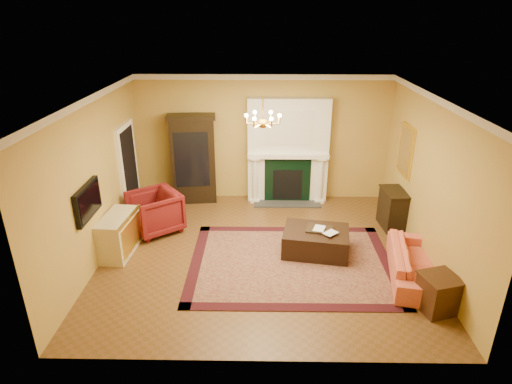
{
  "coord_description": "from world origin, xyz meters",
  "views": [
    {
      "loc": [
        0.0,
        -7.12,
        4.33
      ],
      "look_at": [
        -0.12,
        0.3,
        1.16
      ],
      "focal_mm": 30.0,
      "sensor_mm": 36.0,
      "label": 1
    }
  ],
  "objects_px": {
    "coral_sofa": "(414,259)",
    "console_table": "(393,210)",
    "china_cabinet": "(194,161)",
    "end_table": "(438,294)",
    "pedestal_table": "(161,200)",
    "wingback_armchair": "(155,210)",
    "commode": "(119,235)",
    "leather_ottoman": "(316,241)"
  },
  "relations": [
    {
      "from": "console_table",
      "to": "leather_ottoman",
      "type": "xyz_separation_m",
      "value": [
        -1.75,
        -1.09,
        -0.16
      ]
    },
    {
      "from": "wingback_armchair",
      "to": "pedestal_table",
      "type": "distance_m",
      "value": 0.74
    },
    {
      "from": "wingback_armchair",
      "to": "coral_sofa",
      "type": "xyz_separation_m",
      "value": [
        4.87,
        -1.63,
        -0.12
      ]
    },
    {
      "from": "wingback_armchair",
      "to": "commode",
      "type": "xyz_separation_m",
      "value": [
        -0.49,
        -0.9,
        -0.09
      ]
    },
    {
      "from": "commode",
      "to": "wingback_armchair",
      "type": "bearing_deg",
      "value": 66.08
    },
    {
      "from": "coral_sofa",
      "to": "end_table",
      "type": "relative_size",
      "value": 3.25
    },
    {
      "from": "coral_sofa",
      "to": "console_table",
      "type": "xyz_separation_m",
      "value": [
        0.15,
        1.89,
        0.04
      ]
    },
    {
      "from": "wingback_armchair",
      "to": "console_table",
      "type": "bearing_deg",
      "value": 56.09
    },
    {
      "from": "pedestal_table",
      "to": "console_table",
      "type": "height_order",
      "value": "console_table"
    },
    {
      "from": "wingback_armchair",
      "to": "end_table",
      "type": "distance_m",
      "value": 5.57
    },
    {
      "from": "wingback_armchair",
      "to": "pedestal_table",
      "type": "relative_size",
      "value": 1.48
    },
    {
      "from": "commode",
      "to": "china_cabinet",
      "type": "bearing_deg",
      "value": 70.98
    },
    {
      "from": "coral_sofa",
      "to": "wingback_armchair",
      "type": "bearing_deg",
      "value": 82.49
    },
    {
      "from": "end_table",
      "to": "console_table",
      "type": "distance_m",
      "value": 2.79
    },
    {
      "from": "pedestal_table",
      "to": "commode",
      "type": "xyz_separation_m",
      "value": [
        -0.44,
        -1.63,
        0.01
      ]
    },
    {
      "from": "end_table",
      "to": "leather_ottoman",
      "type": "xyz_separation_m",
      "value": [
        -1.69,
        1.7,
        -0.04
      ]
    },
    {
      "from": "china_cabinet",
      "to": "end_table",
      "type": "relative_size",
      "value": 3.53
    },
    {
      "from": "coral_sofa",
      "to": "end_table",
      "type": "distance_m",
      "value": 0.91
    },
    {
      "from": "wingback_armchair",
      "to": "leather_ottoman",
      "type": "bearing_deg",
      "value": 38.9
    },
    {
      "from": "china_cabinet",
      "to": "leather_ottoman",
      "type": "xyz_separation_m",
      "value": [
        2.67,
        -2.43,
        -0.77
      ]
    },
    {
      "from": "pedestal_table",
      "to": "console_table",
      "type": "relative_size",
      "value": 0.81
    },
    {
      "from": "console_table",
      "to": "coral_sofa",
      "type": "bearing_deg",
      "value": -98.86
    },
    {
      "from": "coral_sofa",
      "to": "console_table",
      "type": "relative_size",
      "value": 2.32
    },
    {
      "from": "china_cabinet",
      "to": "wingback_armchair",
      "type": "relative_size",
      "value": 2.1
    },
    {
      "from": "wingback_armchair",
      "to": "commode",
      "type": "distance_m",
      "value": 1.02
    },
    {
      "from": "pedestal_table",
      "to": "coral_sofa",
      "type": "relative_size",
      "value": 0.35
    },
    {
      "from": "end_table",
      "to": "leather_ottoman",
      "type": "bearing_deg",
      "value": 134.86
    },
    {
      "from": "china_cabinet",
      "to": "coral_sofa",
      "type": "distance_m",
      "value": 5.39
    },
    {
      "from": "pedestal_table",
      "to": "coral_sofa",
      "type": "xyz_separation_m",
      "value": [
        4.92,
        -2.36,
        -0.01
      ]
    },
    {
      "from": "commode",
      "to": "leather_ottoman",
      "type": "xyz_separation_m",
      "value": [
        3.76,
        0.07,
        -0.15
      ]
    },
    {
      "from": "commode",
      "to": "end_table",
      "type": "xyz_separation_m",
      "value": [
        5.45,
        -1.63,
        -0.1
      ]
    },
    {
      "from": "pedestal_table",
      "to": "commode",
      "type": "height_order",
      "value": "commode"
    },
    {
      "from": "commode",
      "to": "leather_ottoman",
      "type": "distance_m",
      "value": 3.76
    },
    {
      "from": "china_cabinet",
      "to": "coral_sofa",
      "type": "relative_size",
      "value": 1.08
    },
    {
      "from": "console_table",
      "to": "end_table",
      "type": "bearing_deg",
      "value": -95.49
    },
    {
      "from": "commode",
      "to": "console_table",
      "type": "distance_m",
      "value": 5.63
    },
    {
      "from": "coral_sofa",
      "to": "leather_ottoman",
      "type": "relative_size",
      "value": 1.54
    },
    {
      "from": "coral_sofa",
      "to": "console_table",
      "type": "distance_m",
      "value": 1.9
    },
    {
      "from": "wingback_armchair",
      "to": "leather_ottoman",
      "type": "relative_size",
      "value": 0.79
    },
    {
      "from": "wingback_armchair",
      "to": "pedestal_table",
      "type": "xyz_separation_m",
      "value": [
        -0.05,
        0.73,
        -0.1
      ]
    },
    {
      "from": "china_cabinet",
      "to": "commode",
      "type": "xyz_separation_m",
      "value": [
        -1.09,
        -2.5,
        -0.63
      ]
    },
    {
      "from": "china_cabinet",
      "to": "commode",
      "type": "relative_size",
      "value": 1.95
    }
  ]
}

